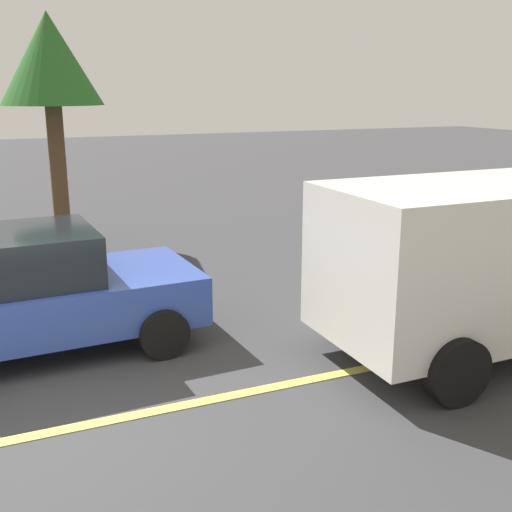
% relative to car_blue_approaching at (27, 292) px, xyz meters
% --- Properties ---
extents(ground_plane, '(80.00, 80.00, 0.00)m').
position_rel_car_blue_approaching_xyz_m(ground_plane, '(-0.15, -2.19, -0.80)').
color(ground_plane, '#38383A').
extents(lane_marking_centre, '(28.00, 0.16, 0.01)m').
position_rel_car_blue_approaching_xyz_m(lane_marking_centre, '(2.85, -2.19, -0.80)').
color(lane_marking_centre, '#E0D14C').
extents(car_blue_approaching, '(4.25, 2.24, 1.59)m').
position_rel_car_blue_approaching_xyz_m(car_blue_approaching, '(0.00, 0.00, 0.00)').
color(car_blue_approaching, '#2D479E').
rests_on(car_blue_approaching, ground_plane).
extents(tree_left_verge, '(2.06, 2.06, 4.80)m').
position_rel_car_blue_approaching_xyz_m(tree_left_verge, '(1.12, 5.75, 2.98)').
color(tree_left_verge, '#513823').
rests_on(tree_left_verge, ground_plane).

